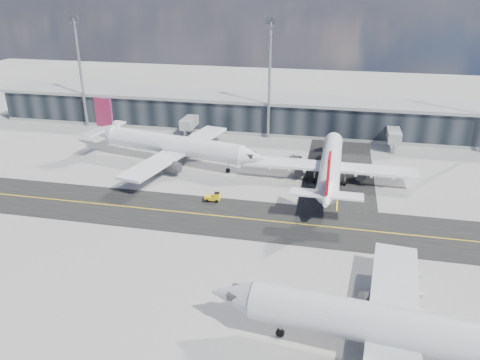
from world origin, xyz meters
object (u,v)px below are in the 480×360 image
(airliner_af, at_px, (172,145))
(airliner_near, at_px, (412,332))
(baggage_tug, at_px, (214,197))
(service_van, at_px, (298,158))
(airliner_redtail, at_px, (331,165))

(airliner_af, xyz_separation_m, airliner_near, (43.59, -50.31, 0.02))
(baggage_tug, bearing_deg, airliner_near, 39.65)
(service_van, bearing_deg, airliner_near, -101.47)
(airliner_near, bearing_deg, airliner_af, 46.80)
(airliner_redtail, bearing_deg, airliner_near, -77.65)
(airliner_near, relative_size, service_van, 8.92)
(airliner_near, height_order, baggage_tug, airliner_near)
(airliner_redtail, distance_m, service_van, 13.45)
(service_van, bearing_deg, baggage_tug, -146.58)
(airliner_redtail, relative_size, baggage_tug, 14.09)
(service_van, bearing_deg, airliner_redtail, -84.55)
(airliner_af, bearing_deg, baggage_tug, 51.63)
(airliner_near, xyz_separation_m, baggage_tug, (-29.71, 33.48, -3.36))
(airliner_redtail, relative_size, service_van, 8.07)
(airliner_af, distance_m, airliner_redtail, 34.19)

